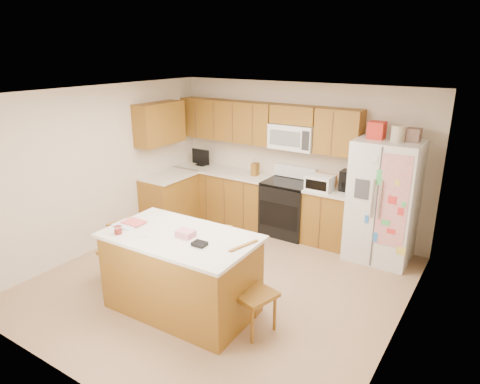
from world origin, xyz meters
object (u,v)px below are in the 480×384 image
Objects in this scene: refrigerator at (384,200)px; windsor_chair_left at (118,252)px; windsor_chair_right at (253,293)px; stove at (287,207)px; windsor_chair_back at (220,257)px; island at (181,272)px.

windsor_chair_left is (-2.71, -2.62, -0.48)m from refrigerator.
refrigerator reaches higher than windsor_chair_left.
stove is at bearing 108.88° from windsor_chair_right.
stove is 1.14× the size of windsor_chair_right.
windsor_chair_left is 1.37m from windsor_chair_back.
stove is 0.63× the size of island.
stove is 2.92m from windsor_chair_left.
island is 1.87× the size of windsor_chair_back.
stove reaches higher than windsor_chair_right.
refrigerator is 2.16× the size of windsor_chair_left.
windsor_chair_back is at bearing -126.67° from refrigerator.
island reaches higher than windsor_chair_back.
refrigerator reaches higher than windsor_chair_right.
island is 1.91× the size of windsor_chair_left.
windsor_chair_back is 0.97× the size of windsor_chair_right.
windsor_chair_left is at bearing -113.05° from stove.
stove is at bearing 89.34° from island.
windsor_chair_left is at bearing -153.13° from windsor_chair_back.
windsor_chair_right is at bearing -105.12° from refrigerator.
island reaches higher than windsor_chair_left.
windsor_chair_back is (0.11, 0.64, -0.04)m from island.
windsor_chair_back is at bearing -87.85° from stove.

